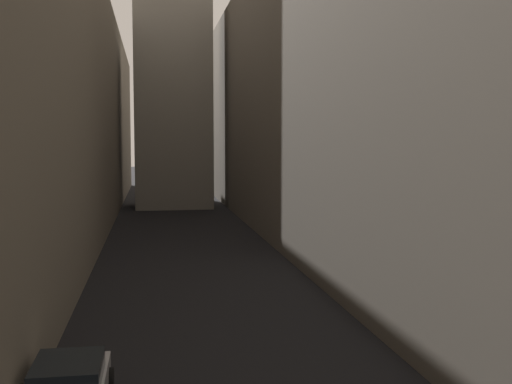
% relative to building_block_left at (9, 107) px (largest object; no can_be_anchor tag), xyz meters
% --- Properties ---
extents(ground_plane, '(264.00, 264.00, 0.00)m').
position_rel_building_block_left_xyz_m(ground_plane, '(12.15, -2.00, -9.34)').
color(ground_plane, black).
extents(building_block_left, '(13.30, 108.00, 18.68)m').
position_rel_building_block_left_xyz_m(building_block_left, '(0.00, 0.00, 0.00)').
color(building_block_left, '#756B5B').
rests_on(building_block_left, ground).
extents(building_block_right, '(11.61, 108.00, 20.65)m').
position_rel_building_block_left_xyz_m(building_block_right, '(23.45, 0.00, 0.99)').
color(building_block_right, '#60594F').
rests_on(building_block_right, ground).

